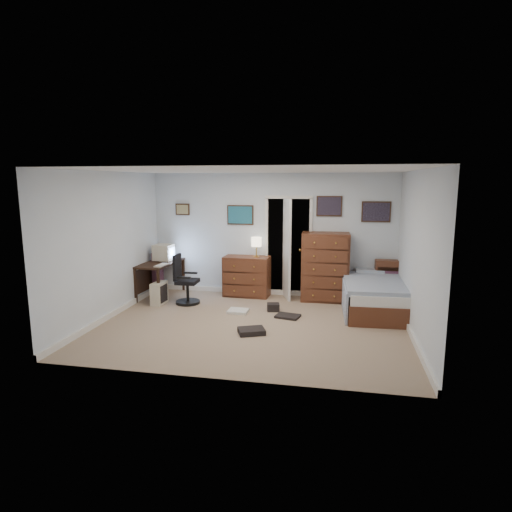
{
  "coord_description": "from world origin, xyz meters",
  "views": [
    {
      "loc": [
        1.35,
        -6.6,
        2.32
      ],
      "look_at": [
        0.0,
        0.3,
        1.1
      ],
      "focal_mm": 30.0,
      "sensor_mm": 36.0,
      "label": 1
    }
  ],
  "objects_px": {
    "computer_desk": "(157,270)",
    "office_chair": "(185,285)",
    "low_dresser": "(247,276)",
    "bed": "(372,295)",
    "tall_dresser": "(325,267)"
  },
  "relations": [
    {
      "from": "computer_desk",
      "to": "low_dresser",
      "type": "xyz_separation_m",
      "value": [
        1.81,
        0.36,
        -0.14
      ]
    },
    {
      "from": "low_dresser",
      "to": "bed",
      "type": "distance_m",
      "value": 2.53
    },
    {
      "from": "computer_desk",
      "to": "bed",
      "type": "bearing_deg",
      "value": 0.28
    },
    {
      "from": "low_dresser",
      "to": "tall_dresser",
      "type": "height_order",
      "value": "tall_dresser"
    },
    {
      "from": "computer_desk",
      "to": "office_chair",
      "type": "xyz_separation_m",
      "value": [
        0.76,
        -0.42,
        -0.18
      ]
    },
    {
      "from": "tall_dresser",
      "to": "low_dresser",
      "type": "bearing_deg",
      "value": 176.54
    },
    {
      "from": "office_chair",
      "to": "low_dresser",
      "type": "height_order",
      "value": "office_chair"
    },
    {
      "from": "office_chair",
      "to": "bed",
      "type": "relative_size",
      "value": 0.48
    },
    {
      "from": "bed",
      "to": "tall_dresser",
      "type": "bearing_deg",
      "value": 144.56
    },
    {
      "from": "office_chair",
      "to": "tall_dresser",
      "type": "relative_size",
      "value": 0.71
    },
    {
      "from": "low_dresser",
      "to": "computer_desk",
      "type": "bearing_deg",
      "value": -165.93
    },
    {
      "from": "bed",
      "to": "low_dresser",
      "type": "bearing_deg",
      "value": 163.97
    },
    {
      "from": "computer_desk",
      "to": "bed",
      "type": "relative_size",
      "value": 0.64
    },
    {
      "from": "computer_desk",
      "to": "tall_dresser",
      "type": "bearing_deg",
      "value": 9.1
    },
    {
      "from": "computer_desk",
      "to": "office_chair",
      "type": "relative_size",
      "value": 1.32
    }
  ]
}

